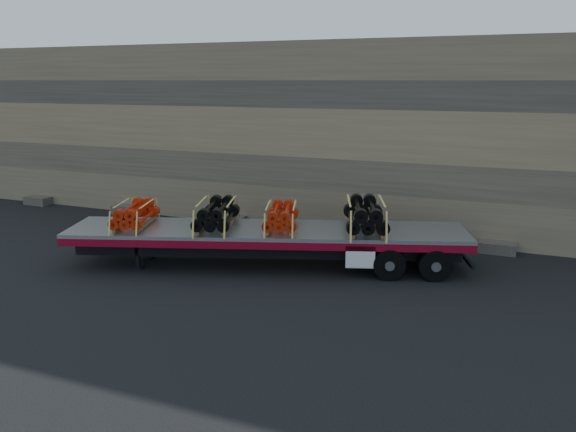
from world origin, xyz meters
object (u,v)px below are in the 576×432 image
at_px(bundle_rear, 365,216).
at_px(bundle_midrear, 281,217).
at_px(bundle_front, 135,215).
at_px(trailer, 267,247).
at_px(bundle_midfront, 217,215).

bearing_deg(bundle_rear, bundle_midrear, -180.00).
relative_size(bundle_front, bundle_rear, 0.82).
xyz_separation_m(bundle_front, bundle_rear, (6.69, 2.24, 0.08)).
xyz_separation_m(trailer, bundle_rear, (2.83, 0.95, 1.03)).
bearing_deg(bundle_midrear, bundle_rear, 0.00).
relative_size(bundle_midrear, bundle_rear, 0.81).
bearing_deg(bundle_midfront, trailer, -0.00).
height_order(bundle_midfront, bundle_midrear, bundle_midfront).
distance_m(trailer, bundle_midfront, 1.83).
xyz_separation_m(trailer, bundle_front, (-3.86, -1.29, 0.95)).
bearing_deg(trailer, bundle_midrear, 0.00).
distance_m(bundle_midfront, bundle_midrear, 1.98).
height_order(bundle_front, bundle_rear, bundle_rear).
height_order(trailer, bundle_front, bundle_front).
height_order(bundle_front, bundle_midfront, bundle_midfront).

